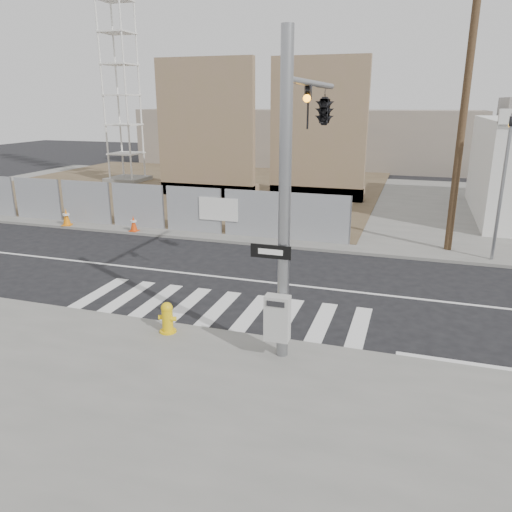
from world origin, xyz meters
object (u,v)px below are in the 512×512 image
(traffic_cone_d, at_px, (217,224))
(traffic_cone_b, at_px, (66,217))
(fire_hydrant, at_px, (167,317))
(signal_pole, at_px, (313,139))
(crane_tower, at_px, (118,50))
(traffic_cone_c, at_px, (134,224))

(traffic_cone_d, bearing_deg, traffic_cone_b, -170.23)
(fire_hydrant, bearing_deg, traffic_cone_b, 113.41)
(signal_pole, height_order, traffic_cone_d, signal_pole)
(crane_tower, relative_size, traffic_cone_c, 25.59)
(crane_tower, distance_m, traffic_cone_c, 17.42)
(signal_pole, relative_size, traffic_cone_d, 10.74)
(crane_tower, distance_m, fire_hydrant, 27.30)
(traffic_cone_b, bearing_deg, crane_tower, 109.79)
(traffic_cone_c, xyz_separation_m, traffic_cone_d, (3.55, 1.23, -0.03))
(fire_hydrant, bearing_deg, signal_pole, 14.51)
(crane_tower, bearing_deg, traffic_cone_c, -57.36)
(traffic_cone_b, distance_m, traffic_cone_c, 3.59)
(traffic_cone_b, bearing_deg, signal_pole, -25.91)
(crane_tower, relative_size, fire_hydrant, 22.62)
(crane_tower, distance_m, traffic_cone_d, 18.57)
(signal_pole, relative_size, traffic_cone_b, 8.70)
(signal_pole, distance_m, fire_hydrant, 5.81)
(crane_tower, height_order, traffic_cone_c, crane_tower)
(traffic_cone_b, height_order, traffic_cone_c, traffic_cone_b)
(fire_hydrant, relative_size, traffic_cone_b, 1.00)
(fire_hydrant, xyz_separation_m, traffic_cone_d, (-2.71, 10.00, -0.08))
(signal_pole, xyz_separation_m, traffic_cone_c, (-9.31, 6.27, -4.31))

